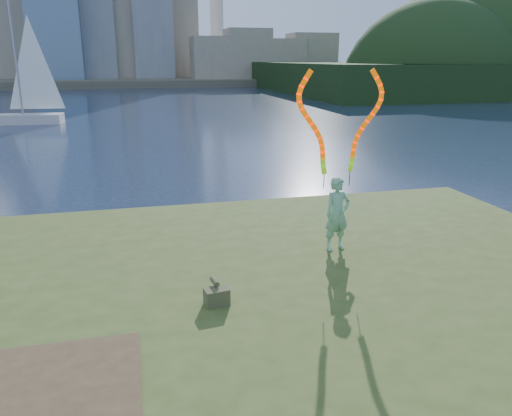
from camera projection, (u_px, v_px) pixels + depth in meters
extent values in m
plane|color=#17233B|center=(174.00, 320.00, 9.11)|extent=(320.00, 320.00, 0.00)
cube|color=#3A491A|center=(189.00, 401.00, 6.74)|extent=(20.00, 18.00, 0.30)
cube|color=#3A491A|center=(186.00, 372.00, 6.94)|extent=(17.00, 15.00, 0.30)
cube|color=#3A491A|center=(184.00, 348.00, 7.06)|extent=(14.00, 12.00, 0.30)
cube|color=#4B4637|center=(133.00, 80.00, 97.31)|extent=(320.00, 40.00, 1.20)
cube|color=black|center=(500.00, 76.00, 76.86)|extent=(70.00, 42.00, 4.00)
imported|color=#1D7D34|center=(337.00, 214.00, 10.12)|extent=(0.61, 0.46, 1.52)
cylinder|color=black|center=(324.00, 181.00, 9.90)|extent=(0.02, 0.02, 0.30)
cylinder|color=black|center=(349.00, 178.00, 10.14)|extent=(0.02, 0.02, 0.30)
cube|color=#434226|center=(217.00, 297.00, 7.97)|extent=(0.41, 0.31, 0.27)
cylinder|color=#434226|center=(215.00, 282.00, 8.08)|extent=(0.13, 0.26, 0.09)
cube|color=beige|center=(24.00, 119.00, 36.38)|extent=(5.52, 2.24, 0.75)
cylinder|color=gray|center=(16.00, 59.00, 35.17)|extent=(0.15, 0.15, 8.18)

